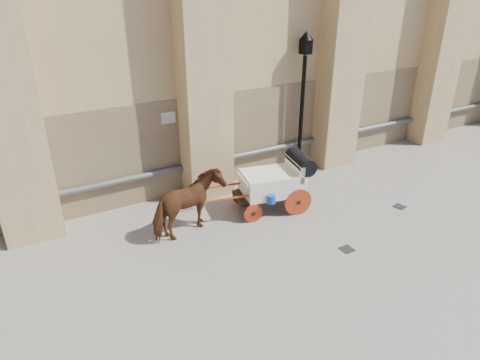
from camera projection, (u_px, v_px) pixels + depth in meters
ground at (302, 239)px, 11.07m from camera, size 90.00×90.00×0.00m
horse at (189, 205)px, 11.00m from camera, size 2.17×1.48×1.68m
carriage at (276, 181)px, 12.21m from camera, size 3.86×1.73×1.63m
street_lamp at (302, 101)px, 13.94m from camera, size 0.44×0.44×4.67m
drain_grate_near at (347, 249)px, 10.66m from camera, size 0.33×0.33×0.01m
drain_grate_far at (400, 207)px, 12.64m from camera, size 0.38×0.38×0.01m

